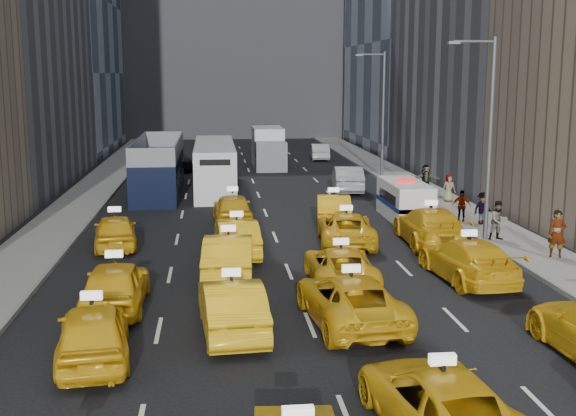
% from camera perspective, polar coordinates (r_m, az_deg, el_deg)
% --- Properties ---
extents(ground, '(160.00, 160.00, 0.00)m').
position_cam_1_polar(ground, '(20.13, 2.53, -11.10)').
color(ground, black).
rests_on(ground, ground).
extents(sidewalk_west, '(3.00, 90.00, 0.15)m').
position_cam_1_polar(sidewalk_west, '(44.78, -15.81, 0.67)').
color(sidewalk_west, gray).
rests_on(sidewalk_west, ground).
extents(sidewalk_east, '(3.00, 90.00, 0.15)m').
position_cam_1_polar(sidewalk_east, '(46.09, 10.86, 1.15)').
color(sidewalk_east, gray).
rests_on(sidewalk_east, ground).
extents(curb_west, '(0.15, 90.00, 0.18)m').
position_cam_1_polar(curb_west, '(44.55, -13.98, 0.72)').
color(curb_west, slate).
rests_on(curb_west, ground).
extents(curb_east, '(0.15, 90.00, 0.18)m').
position_cam_1_polar(curb_east, '(45.69, 9.12, 1.14)').
color(curb_east, slate).
rests_on(curb_east, ground).
extents(streetlight_near, '(2.15, 0.22, 9.00)m').
position_cam_1_polar(streetlight_near, '(32.88, 15.49, 5.78)').
color(streetlight_near, '#595B60').
rests_on(streetlight_near, ground).
extents(streetlight_far, '(2.15, 0.22, 9.00)m').
position_cam_1_polar(streetlight_far, '(51.97, 7.40, 7.66)').
color(streetlight_far, '#595B60').
rests_on(streetlight_far, ground).
extents(taxi_2, '(2.93, 5.39, 1.43)m').
position_cam_1_polar(taxi_2, '(15.81, 11.96, -14.76)').
color(taxi_2, yellow).
rests_on(taxi_2, ground).
extents(taxi_4, '(2.38, 4.76, 1.56)m').
position_cam_1_polar(taxi_4, '(19.78, -15.13, -9.46)').
color(taxi_4, yellow).
rests_on(taxi_4, ground).
extents(taxi_5, '(2.06, 4.96, 1.60)m').
position_cam_1_polar(taxi_5, '(21.15, -4.47, -7.74)').
color(taxi_5, yellow).
rests_on(taxi_5, ground).
extents(taxi_6, '(2.96, 5.60, 1.50)m').
position_cam_1_polar(taxi_6, '(21.92, 4.98, -7.22)').
color(taxi_6, yellow).
rests_on(taxi_6, ground).
extents(taxi_8, '(1.92, 4.73, 1.61)m').
position_cam_1_polar(taxi_8, '(23.75, -13.48, -5.94)').
color(taxi_8, yellow).
rests_on(taxi_8, ground).
extents(taxi_9, '(2.05, 5.12, 1.65)m').
position_cam_1_polar(taxi_9, '(26.72, -4.71, -3.80)').
color(taxi_9, yellow).
rests_on(taxi_9, ground).
extents(taxi_10, '(2.44, 5.00, 1.37)m').
position_cam_1_polar(taxi_10, '(25.85, 4.18, -4.60)').
color(taxi_10, yellow).
rests_on(taxi_10, ground).
extents(taxi_11, '(2.60, 5.52, 1.56)m').
position_cam_1_polar(taxi_11, '(27.08, 14.03, -3.99)').
color(taxi_11, yellow).
rests_on(taxi_11, ground).
extents(taxi_12, '(2.30, 4.56, 1.49)m').
position_cam_1_polar(taxi_12, '(32.08, -13.48, -1.79)').
color(taxi_12, yellow).
rests_on(taxi_12, ground).
extents(taxi_13, '(1.89, 4.77, 1.54)m').
position_cam_1_polar(taxi_13, '(29.96, -4.06, -2.33)').
color(taxi_13, yellow).
rests_on(taxi_13, ground).
extents(taxi_14, '(2.87, 5.34, 1.42)m').
position_cam_1_polar(taxi_14, '(32.01, 4.60, -1.62)').
color(taxi_14, yellow).
rests_on(taxi_14, ground).
extents(taxi_15, '(2.59, 5.85, 1.67)m').
position_cam_1_polar(taxi_15, '(32.36, 11.17, -1.43)').
color(taxi_15, yellow).
rests_on(taxi_15, ground).
extents(taxi_16, '(2.04, 4.69, 1.57)m').
position_cam_1_polar(taxi_16, '(36.31, -4.39, -0.05)').
color(taxi_16, yellow).
rests_on(taxi_16, ground).
extents(taxi_17, '(2.22, 4.82, 1.53)m').
position_cam_1_polar(taxi_17, '(36.23, 3.60, -0.09)').
color(taxi_17, yellow).
rests_on(taxi_17, ground).
extents(nypd_van, '(1.95, 4.92, 2.10)m').
position_cam_1_polar(nypd_van, '(37.90, 9.21, 0.54)').
color(nypd_van, white).
rests_on(nypd_van, ground).
extents(double_decker, '(4.26, 11.98, 3.41)m').
position_cam_1_polar(double_decker, '(46.22, -10.17, 3.22)').
color(double_decker, black).
rests_on(double_decker, ground).
extents(city_bus, '(2.89, 11.99, 3.08)m').
position_cam_1_polar(city_bus, '(46.97, -5.81, 3.24)').
color(city_bus, silver).
rests_on(city_bus, ground).
extents(box_truck, '(3.26, 7.21, 3.18)m').
position_cam_1_polar(box_truck, '(58.65, -1.56, 4.77)').
color(box_truck, white).
rests_on(box_truck, ground).
extents(misc_car_0, '(2.29, 5.21, 1.66)m').
position_cam_1_polar(misc_car_0, '(46.42, 4.74, 2.31)').
color(misc_car_0, '#9C9FA3').
rests_on(misc_car_0, ground).
extents(misc_car_1, '(3.15, 5.62, 1.49)m').
position_cam_1_polar(misc_car_1, '(57.49, -9.00, 3.70)').
color(misc_car_1, black).
rests_on(misc_car_1, ground).
extents(misc_car_2, '(2.30, 5.42, 1.56)m').
position_cam_1_polar(misc_car_2, '(63.55, -1.69, 4.50)').
color(misc_car_2, gray).
rests_on(misc_car_2, ground).
extents(misc_car_3, '(2.13, 4.87, 1.63)m').
position_cam_1_polar(misc_car_3, '(61.84, -4.97, 4.33)').
color(misc_car_3, black).
rests_on(misc_car_3, ground).
extents(misc_car_4, '(1.84, 4.47, 1.44)m').
position_cam_1_polar(misc_car_4, '(63.97, 2.51, 4.48)').
color(misc_car_4, '#B6B7BE').
rests_on(misc_car_4, ground).
extents(pedestrian_0, '(0.82, 0.69, 1.92)m').
position_cam_1_polar(pedestrian_0, '(30.97, 20.50, -1.91)').
color(pedestrian_0, gray).
rests_on(pedestrian_0, sidewalk_east).
extents(pedestrian_1, '(0.90, 0.57, 1.75)m').
position_cam_1_polar(pedestrian_1, '(33.38, 16.30, -0.96)').
color(pedestrian_1, gray).
rests_on(pedestrian_1, sidewalk_east).
extents(pedestrian_2, '(1.11, 0.75, 1.59)m').
position_cam_1_polar(pedestrian_2, '(36.69, 15.12, -0.02)').
color(pedestrian_2, gray).
rests_on(pedestrian_2, sidewalk_east).
extents(pedestrian_3, '(1.03, 0.78, 1.60)m').
position_cam_1_polar(pedestrian_3, '(37.09, 13.54, 0.17)').
color(pedestrian_3, gray).
rests_on(pedestrian_3, sidewalk_east).
extents(pedestrian_4, '(0.84, 0.55, 1.60)m').
position_cam_1_polar(pedestrian_4, '(42.81, 12.59, 1.56)').
color(pedestrian_4, gray).
rests_on(pedestrian_4, sidewalk_east).
extents(pedestrian_5, '(1.75, 0.72, 1.83)m').
position_cam_1_polar(pedestrian_5, '(45.18, 10.83, 2.23)').
color(pedestrian_5, gray).
rests_on(pedestrian_5, sidewalk_east).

